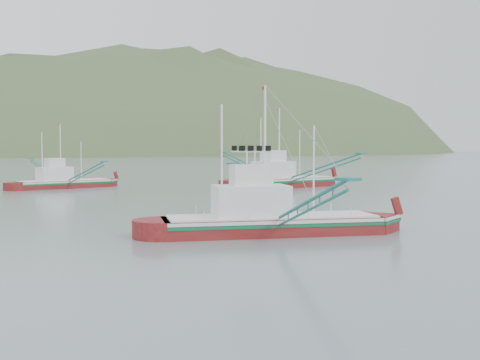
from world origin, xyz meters
TOP-DOWN VIEW (x-y plane):
  - ground at (0.00, 0.00)m, footprint 1200.00×1200.00m
  - main_boat at (0.01, 2.88)m, footprint 13.66×23.01m
  - bg_boat_far at (4.32, 51.12)m, footprint 12.48×22.20m
  - bg_boat_right at (28.16, 35.36)m, footprint 15.42×27.90m
  - headland_right at (240.00, 430.00)m, footprint 684.00×432.00m

SIDE VIEW (x-z plane):
  - ground at x=0.00m, z-range 0.00..0.00m
  - headland_right at x=240.00m, z-range -153.00..153.00m
  - bg_boat_far at x=4.32m, z-range -3.26..5.73m
  - bg_boat_right at x=28.16m, z-range -4.10..7.19m
  - main_boat at x=0.01m, z-range -2.89..6.92m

